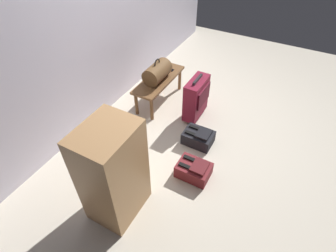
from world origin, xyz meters
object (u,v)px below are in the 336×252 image
Objects in this scene: backpack_maroon at (194,170)px; side_cabinet at (113,173)px; cell_phone at (169,69)px; duffel_bag_brown at (157,72)px; suitcase_upright_burgundy at (196,98)px; backpack_dark at (198,137)px; bench at (159,82)px.

backpack_maroon is 1.01m from side_cabinet.
cell_phone is at bearing 38.04° from backpack_maroon.
cell_phone is (0.34, -0.01, -0.13)m from duffel_bag_brown.
cell_phone is at bearing 59.21° from suitcase_upright_burgundy.
suitcase_upright_burgundy is at bearing 29.01° from backpack_dark.
bench is 0.91× the size of side_cabinet.
bench is at bearing 45.28° from backpack_maroon.
suitcase_upright_burgundy is 1.74m from side_cabinet.
suitcase_upright_burgundy is 1.72× the size of backpack_dark.
duffel_bag_brown is at bearing 17.50° from side_cabinet.
backpack_dark is 0.54m from backpack_maroon.
side_cabinet reaches higher than backpack_maroon.
bench is 1.90m from side_cabinet.
cell_phone is 1.28m from backpack_dark.
cell_phone is at bearing -2.32° from bench.
bench is 1.09m from backpack_dark.
suitcase_upright_burgundy is 0.59m from backpack_dark.
duffel_bag_brown is 1.16× the size of backpack_dark.
cell_phone is at bearing -2.04° from duffel_bag_brown.
backpack_dark is (-0.51, -0.91, -0.44)m from duffel_bag_brown.
suitcase_upright_burgundy is 1.72× the size of backpack_maroon.
backpack_maroon is at bearing -161.76° from backpack_dark.
suitcase_upright_burgundy is at bearing 23.60° from backpack_maroon.
side_cabinet is (-2.10, -0.55, 0.14)m from cell_phone.
backpack_dark is at bearing -150.99° from suitcase_upright_burgundy.
backpack_dark is (-0.47, -0.26, -0.24)m from suitcase_upright_burgundy.
backpack_dark is at bearing -121.35° from bench.
bench is 1.53× the size of suitcase_upright_burgundy.
side_cabinet reaches higher than backpack_dark.
cell_phone is (0.30, -0.01, 0.07)m from bench.
bench is at bearing 0.00° from duffel_bag_brown.
duffel_bag_brown reaches higher than suitcase_upright_burgundy.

